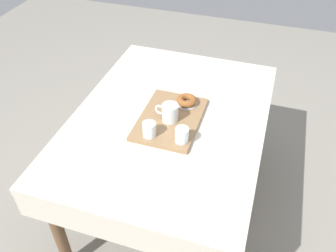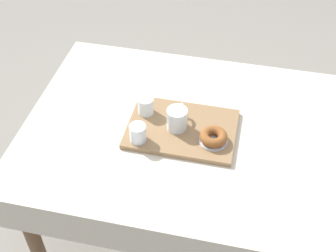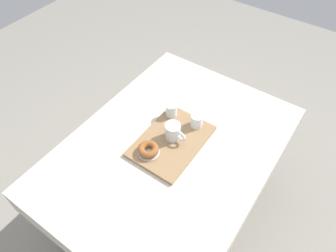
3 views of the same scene
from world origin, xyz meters
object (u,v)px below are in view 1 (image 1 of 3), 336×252
Objects in this scene: sugar_donut_left at (187,100)px; donut_plate_left at (187,104)px; water_glass_far at (149,130)px; water_glass_near at (182,135)px; serving_tray at (170,119)px; dining_table at (169,129)px; tea_mug_left at (170,113)px.

donut_plate_left is at bearing 0.00° from sugar_donut_left.
water_glass_far is at bearing -19.18° from sugar_donut_left.
serving_tray is at bearing -145.23° from water_glass_near.
serving_tray is at bearing 161.79° from water_glass_far.
donut_plate_left is at bearing 159.65° from serving_tray.
water_glass_far is 0.32m from donut_plate_left.
water_glass_far is (0.16, -0.05, 0.05)m from serving_tray.
serving_tray reaches higher than dining_table.
serving_tray is 3.80× the size of donut_plate_left.
water_glass_far is 0.32m from sugar_donut_left.
water_glass_near is at bearing 37.52° from tea_mug_left.
tea_mug_left is 1.68× the size of water_glass_far.
water_glass_near is at bearing 33.33° from dining_table.
serving_tray is at bearing -20.35° from donut_plate_left.
sugar_donut_left is (-0.14, 0.05, 0.04)m from serving_tray.
tea_mug_left is 0.17m from donut_plate_left.
tea_mug_left is (0.05, 0.02, 0.15)m from dining_table.
water_glass_near is (0.15, 0.11, 0.04)m from serving_tray.
donut_plate_left is (-0.14, 0.05, 0.01)m from serving_tray.
water_glass_near is 0.30m from sugar_donut_left.
dining_table is 0.17m from donut_plate_left.
donut_plate_left is at bearing 148.87° from dining_table.
donut_plate_left is at bearing 160.82° from water_glass_far.
dining_table is 0.16m from tea_mug_left.
sugar_donut_left is (-0.30, 0.10, -0.01)m from water_glass_far.
dining_table is 0.24m from water_glass_far.
water_glass_near is 0.69× the size of sugar_donut_left.
tea_mug_left is at bearing 19.50° from dining_table.
tea_mug_left reaches higher than sugar_donut_left.
sugar_donut_left is at bearing -168.91° from water_glass_near.
dining_table is at bearing -146.67° from water_glass_near.
dining_table is 11.82× the size of donut_plate_left.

